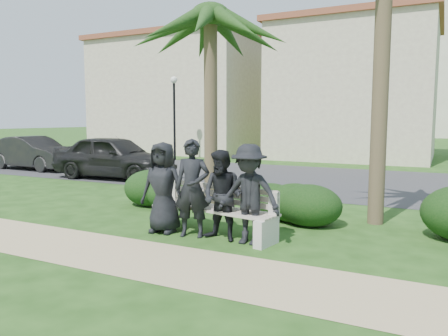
{
  "coord_description": "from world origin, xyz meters",
  "views": [
    {
      "loc": [
        3.46,
        -7.07,
        2.15
      ],
      "look_at": [
        -0.6,
        1.0,
        1.12
      ],
      "focal_mm": 35.0,
      "sensor_mm": 36.0,
      "label": 1
    }
  ],
  "objects_px": {
    "man_b": "(192,188)",
    "palm_left": "(210,17)",
    "man_c": "(222,196)",
    "car_a": "(114,157)",
    "car_b": "(34,153)",
    "park_bench": "(213,213)",
    "street_lamp": "(174,103)",
    "man_d": "(249,194)",
    "man_a": "(163,187)"
  },
  "relations": [
    {
      "from": "man_b",
      "to": "car_a",
      "type": "distance_m",
      "value": 8.47
    },
    {
      "from": "park_bench",
      "to": "car_a",
      "type": "height_order",
      "value": "car_a"
    },
    {
      "from": "car_a",
      "to": "street_lamp",
      "type": "bearing_deg",
      "value": 12.64
    },
    {
      "from": "park_bench",
      "to": "man_a",
      "type": "xyz_separation_m",
      "value": [
        -0.91,
        -0.28,
        0.46
      ]
    },
    {
      "from": "man_b",
      "to": "man_c",
      "type": "height_order",
      "value": "man_b"
    },
    {
      "from": "palm_left",
      "to": "man_d",
      "type": "bearing_deg",
      "value": -50.22
    },
    {
      "from": "man_b",
      "to": "man_d",
      "type": "relative_size",
      "value": 1.04
    },
    {
      "from": "street_lamp",
      "to": "man_d",
      "type": "distance_m",
      "value": 15.73
    },
    {
      "from": "car_a",
      "to": "car_b",
      "type": "bearing_deg",
      "value": 79.03
    },
    {
      "from": "park_bench",
      "to": "car_b",
      "type": "xyz_separation_m",
      "value": [
        -11.71,
        5.82,
        0.3
      ]
    },
    {
      "from": "park_bench",
      "to": "car_a",
      "type": "relative_size",
      "value": 0.58
    },
    {
      "from": "man_d",
      "to": "man_a",
      "type": "bearing_deg",
      "value": 179.83
    },
    {
      "from": "man_d",
      "to": "car_b",
      "type": "distance_m",
      "value": 13.96
    },
    {
      "from": "park_bench",
      "to": "man_d",
      "type": "distance_m",
      "value": 1.0
    },
    {
      "from": "park_bench",
      "to": "man_d",
      "type": "bearing_deg",
      "value": -7.83
    },
    {
      "from": "park_bench",
      "to": "man_d",
      "type": "height_order",
      "value": "man_d"
    },
    {
      "from": "palm_left",
      "to": "car_a",
      "type": "height_order",
      "value": "palm_left"
    },
    {
      "from": "park_bench",
      "to": "car_b",
      "type": "bearing_deg",
      "value": 163.55
    },
    {
      "from": "man_d",
      "to": "car_a",
      "type": "relative_size",
      "value": 0.38
    },
    {
      "from": "man_d",
      "to": "street_lamp",
      "type": "bearing_deg",
      "value": 127.26
    },
    {
      "from": "man_d",
      "to": "palm_left",
      "type": "bearing_deg",
      "value": 129.28
    },
    {
      "from": "man_a",
      "to": "car_a",
      "type": "distance_m",
      "value": 7.97
    },
    {
      "from": "street_lamp",
      "to": "man_b",
      "type": "height_order",
      "value": "street_lamp"
    },
    {
      "from": "park_bench",
      "to": "man_a",
      "type": "height_order",
      "value": "man_a"
    },
    {
      "from": "man_c",
      "to": "street_lamp",
      "type": "bearing_deg",
      "value": 133.58
    },
    {
      "from": "man_b",
      "to": "car_a",
      "type": "xyz_separation_m",
      "value": [
        -6.5,
        5.43,
        -0.12
      ]
    },
    {
      "from": "street_lamp",
      "to": "palm_left",
      "type": "bearing_deg",
      "value": -52.79
    },
    {
      "from": "man_c",
      "to": "palm_left",
      "type": "bearing_deg",
      "value": 129.57
    },
    {
      "from": "man_b",
      "to": "man_c",
      "type": "bearing_deg",
      "value": -14.66
    },
    {
      "from": "man_b",
      "to": "man_c",
      "type": "xyz_separation_m",
      "value": [
        0.6,
        0.01,
        -0.09
      ]
    },
    {
      "from": "man_c",
      "to": "man_d",
      "type": "xyz_separation_m",
      "value": [
        0.5,
        0.02,
        0.06
      ]
    },
    {
      "from": "street_lamp",
      "to": "man_a",
      "type": "xyz_separation_m",
      "value": [
        7.79,
        -12.34,
        -2.09
      ]
    },
    {
      "from": "man_c",
      "to": "man_b",
      "type": "bearing_deg",
      "value": -171.67
    },
    {
      "from": "palm_left",
      "to": "car_a",
      "type": "distance_m",
      "value": 7.24
    },
    {
      "from": "man_d",
      "to": "car_a",
      "type": "distance_m",
      "value": 9.33
    },
    {
      "from": "car_a",
      "to": "park_bench",
      "type": "bearing_deg",
      "value": -130.3
    },
    {
      "from": "park_bench",
      "to": "street_lamp",
      "type": "bearing_deg",
      "value": 135.8
    },
    {
      "from": "man_b",
      "to": "car_b",
      "type": "height_order",
      "value": "man_b"
    },
    {
      "from": "man_a",
      "to": "man_b",
      "type": "height_order",
      "value": "man_b"
    },
    {
      "from": "man_d",
      "to": "park_bench",
      "type": "bearing_deg",
      "value": 161.69
    },
    {
      "from": "park_bench",
      "to": "man_a",
      "type": "relative_size",
      "value": 1.53
    },
    {
      "from": "park_bench",
      "to": "man_a",
      "type": "distance_m",
      "value": 1.06
    },
    {
      "from": "man_a",
      "to": "palm_left",
      "type": "height_order",
      "value": "palm_left"
    },
    {
      "from": "man_d",
      "to": "man_b",
      "type": "bearing_deg",
      "value": -179.15
    },
    {
      "from": "car_a",
      "to": "palm_left",
      "type": "bearing_deg",
      "value": -120.68
    },
    {
      "from": "palm_left",
      "to": "man_a",
      "type": "bearing_deg",
      "value": -82.23
    },
    {
      "from": "park_bench",
      "to": "man_b",
      "type": "bearing_deg",
      "value": -120.83
    },
    {
      "from": "man_b",
      "to": "car_b",
      "type": "xyz_separation_m",
      "value": [
        -11.45,
        6.12,
        -0.2
      ]
    },
    {
      "from": "car_a",
      "to": "car_b",
      "type": "xyz_separation_m",
      "value": [
        -4.95,
        0.69,
        -0.08
      ]
    },
    {
      "from": "man_b",
      "to": "palm_left",
      "type": "height_order",
      "value": "palm_left"
    }
  ]
}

